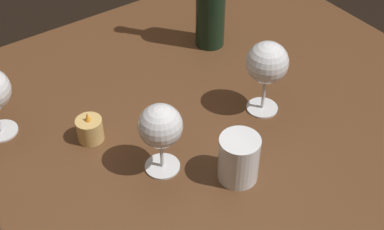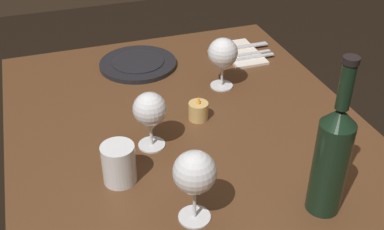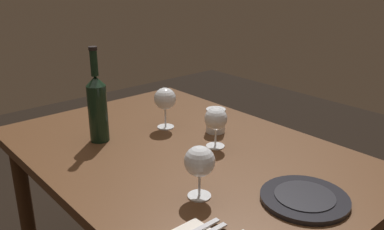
# 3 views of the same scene
# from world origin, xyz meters

# --- Properties ---
(dining_table) EXTENTS (1.30, 0.90, 0.74)m
(dining_table) POSITION_xyz_m (0.00, 0.00, 0.65)
(dining_table) COLOR #56351E
(dining_table) RESTS_ON ground
(wine_glass_left) EXTENTS (0.09, 0.09, 0.16)m
(wine_glass_left) POSITION_xyz_m (-0.21, 0.09, 0.86)
(wine_glass_left) COLOR white
(wine_glass_left) RESTS_ON dining_table
(wine_glass_right) EXTENTS (0.08, 0.08, 0.15)m
(wine_glass_right) POSITION_xyz_m (0.05, 0.11, 0.84)
(wine_glass_right) COLOR white
(wine_glass_right) RESTS_ON dining_table
(wine_glass_centre) EXTENTS (0.09, 0.09, 0.15)m
(wine_glass_centre) POSITION_xyz_m (0.26, -0.16, 0.85)
(wine_glass_centre) COLOR white
(wine_glass_centre) RESTS_ON dining_table
(wine_bottle) EXTENTS (0.07, 0.07, 0.35)m
(wine_bottle) POSITION_xyz_m (-0.27, -0.17, 0.87)
(wine_bottle) COLOR black
(wine_bottle) RESTS_ON dining_table
(water_tumbler) EXTENTS (0.07, 0.07, 0.09)m
(water_tumbler) POSITION_xyz_m (-0.05, 0.21, 0.78)
(water_tumbler) COLOR white
(water_tumbler) RESTS_ON dining_table
(votive_candle) EXTENTS (0.05, 0.05, 0.07)m
(votive_candle) POSITION_xyz_m (0.13, -0.04, 0.76)
(votive_candle) COLOR #DBB266
(votive_candle) RESTS_ON dining_table
(dinner_plate) EXTENTS (0.24, 0.24, 0.02)m
(dinner_plate) POSITION_xyz_m (0.47, 0.04, 0.75)
(dinner_plate) COLOR black
(dinner_plate) RESTS_ON dining_table
(folded_napkin) EXTENTS (0.19, 0.11, 0.01)m
(folded_napkin) POSITION_xyz_m (0.44, -0.30, 0.74)
(folded_napkin) COLOR silver
(folded_napkin) RESTS_ON dining_table
(fork_inner) EXTENTS (0.01, 0.18, 0.00)m
(fork_inner) POSITION_xyz_m (0.41, -0.30, 0.75)
(fork_inner) COLOR silver
(fork_inner) RESTS_ON folded_napkin
(fork_outer) EXTENTS (0.01, 0.18, 0.00)m
(fork_outer) POSITION_xyz_m (0.39, -0.30, 0.75)
(fork_outer) COLOR silver
(fork_outer) RESTS_ON folded_napkin
(table_knife) EXTENTS (0.02, 0.21, 0.00)m
(table_knife) POSITION_xyz_m (0.47, -0.30, 0.75)
(table_knife) COLOR silver
(table_knife) RESTS_ON folded_napkin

